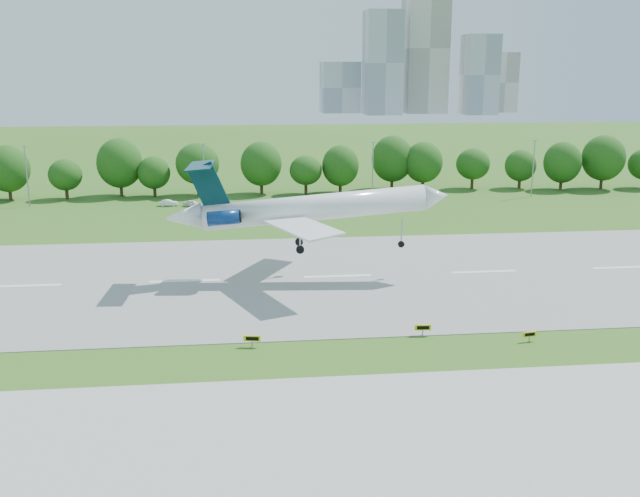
{
  "coord_description": "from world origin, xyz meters",
  "views": [
    {
      "loc": [
        -12.1,
        -64.79,
        26.52
      ],
      "look_at": [
        -3.09,
        18.0,
        5.7
      ],
      "focal_mm": 40.0,
      "sensor_mm": 36.0,
      "label": 1
    }
  ],
  "objects": [
    {
      "name": "ground",
      "position": [
        0.0,
        0.0,
        0.0
      ],
      "size": [
        600.0,
        600.0,
        0.0
      ],
      "primitive_type": "plane",
      "color": "#2A5C18",
      "rests_on": "ground"
    },
    {
      "name": "airliner",
      "position": [
        -4.9,
        25.09,
        9.37
      ],
      "size": [
        36.66,
        26.6,
        11.65
      ],
      "rotation": [
        0.0,
        -0.08,
        -0.05
      ],
      "color": "white",
      "rests_on": "ground"
    },
    {
      "name": "skyline",
      "position": [
        100.16,
        390.61,
        30.46
      ],
      "size": [
        127.0,
        52.0,
        80.0
      ],
      "color": "#B2B2B7",
      "rests_on": "ground"
    },
    {
      "name": "light_poles",
      "position": [
        -2.5,
        82.0,
        6.34
      ],
      "size": [
        175.9,
        0.25,
        12.19
      ],
      "color": "gray",
      "rests_on": "ground"
    },
    {
      "name": "tree_line",
      "position": [
        0.0,
        92.0,
        6.19
      ],
      "size": [
        288.4,
        8.4,
        10.4
      ],
      "color": "#382314",
      "rests_on": "ground"
    },
    {
      "name": "service_vehicle_a",
      "position": [
        -27.2,
        79.29,
        0.62
      ],
      "size": [
        3.81,
        1.36,
        1.25
      ],
      "primitive_type": "imported",
      "rotation": [
        0.0,
        0.0,
        1.56
      ],
      "color": "white",
      "rests_on": "ground"
    },
    {
      "name": "taxi_sign_right",
      "position": [
        16.16,
        -0.11,
        0.77
      ],
      "size": [
        1.49,
        0.39,
        1.04
      ],
      "rotation": [
        0.0,
        0.0,
        0.15
      ],
      "color": "gray",
      "rests_on": "ground"
    },
    {
      "name": "taxi_sign_centre",
      "position": [
        5.88,
        2.65,
        0.88
      ],
      "size": [
        1.71,
        0.35,
        1.2
      ],
      "rotation": [
        0.0,
        0.0,
        -0.08
      ],
      "color": "gray",
      "rests_on": "ground"
    },
    {
      "name": "service_vehicle_b",
      "position": [
        -22.21,
        77.72,
        0.67
      ],
      "size": [
        4.19,
        3.21,
        1.33
      ],
      "primitive_type": "imported",
      "rotation": [
        0.0,
        0.0,
        1.09
      ],
      "color": "silver",
      "rests_on": "ground"
    },
    {
      "name": "runway",
      "position": [
        0.0,
        25.0,
        0.04
      ],
      "size": [
        400.0,
        45.0,
        0.08
      ],
      "primitive_type": "cube",
      "color": "gray",
      "rests_on": "ground"
    },
    {
      "name": "taxiway",
      "position": [
        0.0,
        -18.0,
        0.04
      ],
      "size": [
        400.0,
        23.0,
        0.08
      ],
      "primitive_type": "cube",
      "color": "#ADADA8",
      "rests_on": "ground"
    },
    {
      "name": "taxi_sign_left",
      "position": [
        -11.64,
        1.46,
        0.88
      ],
      "size": [
        1.71,
        0.49,
        1.2
      ],
      "rotation": [
        0.0,
        0.0,
        -0.18
      ],
      "color": "gray",
      "rests_on": "ground"
    }
  ]
}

